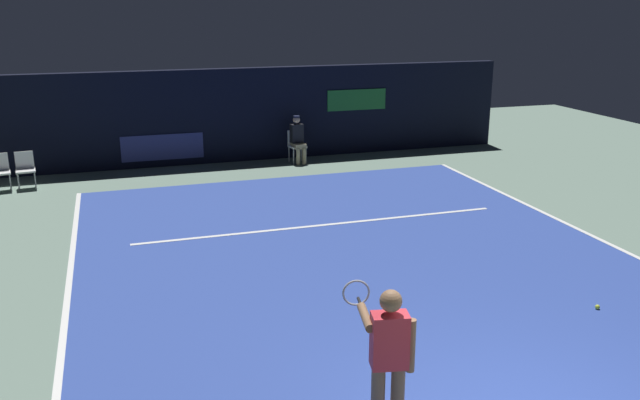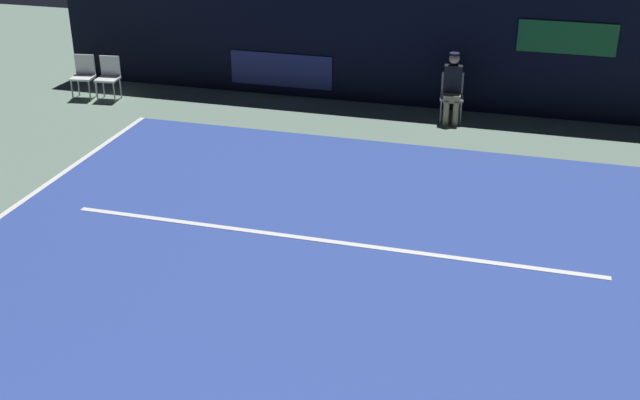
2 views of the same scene
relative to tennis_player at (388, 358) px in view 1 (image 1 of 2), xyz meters
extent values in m
plane|color=slate|center=(1.50, 4.66, -0.99)|extent=(29.57, 29.57, 0.00)
cube|color=#2D479E|center=(1.50, 4.66, -0.98)|extent=(9.65, 12.18, 0.01)
cube|color=white|center=(6.28, 4.66, -0.97)|extent=(0.10, 12.18, 0.01)
cube|color=white|center=(-3.27, 4.66, -0.97)|extent=(0.10, 12.18, 0.01)
cube|color=white|center=(1.50, 6.79, -0.97)|extent=(7.52, 0.10, 0.01)
cube|color=black|center=(1.50, 13.05, 0.31)|extent=(15.00, 0.30, 2.60)
cube|color=navy|center=(-1.12, 12.89, -0.44)|extent=(2.20, 0.04, 0.70)
cube|color=#1E6B2D|center=(4.50, 12.89, 0.61)|extent=(1.80, 0.04, 0.60)
cube|color=#D8333F|center=(0.00, -0.03, 0.21)|extent=(0.40, 0.29, 0.56)
sphere|color=#8C6647|center=(0.00, -0.03, 0.63)|extent=(0.22, 0.22, 0.22)
cylinder|color=#8C6647|center=(-0.16, 0.23, 0.36)|extent=(0.19, 0.51, 0.09)
cylinder|color=#8C6647|center=(0.22, -0.05, 0.13)|extent=(0.09, 0.09, 0.56)
cylinder|color=black|center=(-0.10, 0.52, 0.36)|extent=(0.09, 0.30, 0.03)
torus|color=#B2B2B7|center=(-0.04, 0.80, 0.36)|extent=(0.30, 0.08, 0.30)
cube|color=white|center=(2.51, 12.26, -0.53)|extent=(0.49, 0.45, 0.04)
cube|color=white|center=(2.49, 12.46, -0.30)|extent=(0.42, 0.08, 0.42)
cylinder|color=#B2B2B7|center=(2.35, 12.07, -0.76)|extent=(0.03, 0.03, 0.46)
cylinder|color=#B2B2B7|center=(2.72, 12.12, -0.76)|extent=(0.03, 0.03, 0.46)
cylinder|color=#B2B2B7|center=(2.31, 12.41, -0.76)|extent=(0.03, 0.03, 0.46)
cylinder|color=#B2B2B7|center=(2.68, 12.45, -0.76)|extent=(0.03, 0.03, 0.46)
cube|color=tan|center=(2.53, 12.18, -0.49)|extent=(0.37, 0.44, 0.14)
cylinder|color=tan|center=(2.46, 11.99, -0.76)|extent=(0.11, 0.11, 0.46)
cylinder|color=tan|center=(2.64, 12.02, -0.76)|extent=(0.11, 0.11, 0.46)
cube|color=black|center=(2.51, 12.30, -0.16)|extent=(0.37, 0.26, 0.52)
sphere|color=#DBAD89|center=(2.51, 12.30, 0.22)|extent=(0.20, 0.20, 0.20)
cylinder|color=#141933|center=(2.51, 12.30, 0.31)|extent=(0.19, 0.19, 0.04)
cube|color=white|center=(-4.47, 11.63, -0.55)|extent=(0.48, 0.45, 0.04)
cube|color=white|center=(-4.49, 11.83, -0.32)|extent=(0.42, 0.08, 0.42)
cylinder|color=#B2B2B7|center=(-4.64, 11.44, -0.77)|extent=(0.03, 0.03, 0.44)
cylinder|color=#B2B2B7|center=(-4.26, 11.48, -0.77)|extent=(0.03, 0.03, 0.44)
cylinder|color=#B2B2B7|center=(-4.67, 11.78, -0.77)|extent=(0.03, 0.03, 0.44)
cylinder|color=#B2B2B7|center=(-4.30, 11.82, -0.77)|extent=(0.03, 0.03, 0.44)
cube|color=white|center=(-5.02, 11.59, -0.55)|extent=(0.50, 0.46, 0.04)
cylinder|color=#B2B2B7|center=(-4.81, 11.45, -0.77)|extent=(0.03, 0.03, 0.44)
cylinder|color=#B2B2B7|center=(-4.86, 11.78, -0.77)|extent=(0.03, 0.03, 0.44)
sphere|color=#CCE033|center=(4.19, 1.93, -0.94)|extent=(0.07, 0.07, 0.07)
camera|label=1|loc=(-2.40, -5.36, 3.37)|focal=37.40mm
camera|label=2|loc=(4.11, -2.73, 4.28)|focal=45.53mm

